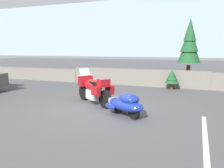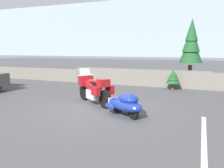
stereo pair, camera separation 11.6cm
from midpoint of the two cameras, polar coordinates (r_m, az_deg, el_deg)
The scene contains 8 objects.
ground_plane at distance 8.24m, azimuth -3.35°, elevation -6.18°, with size 80.00×80.00×0.00m, color #4C4C4F.
stone_guard_wall at distance 13.31m, azimuth 9.67°, elevation 1.39°, with size 24.00×0.59×0.95m.
distant_ridgeline at distance 103.13m, azimuth 20.15°, elevation 11.45°, with size 240.00×80.00×16.00m, color #8C9EB7.
touring_motorcycle at distance 8.88m, azimuth -4.23°, elevation -0.99°, with size 1.98×1.53×1.33m.
car_shaped_trailer at distance 7.24m, azimuth 3.80°, elevation -4.91°, with size 2.01×1.56×0.76m.
pine_tree_secondary at distance 14.86m, azimuth 19.50°, elevation 9.65°, with size 1.38×1.38×3.97m.
pine_sapling_near at distance 12.43m, azimuth 15.36°, elevation 1.65°, with size 0.78×0.78×1.05m.
parking_stripe_marker at distance 6.09m, azimuth 22.60°, elevation -12.25°, with size 0.12×3.60×0.01m, color silver.
Camera 2 is at (3.43, -7.19, 2.11)m, focal length 36.43 mm.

